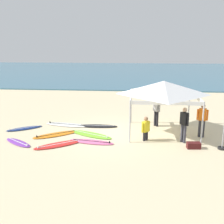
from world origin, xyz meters
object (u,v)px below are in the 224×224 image
Objects in this scene: surfboard_pink at (92,142)px; person_black at (184,123)px; person_orange at (202,118)px; surfboard_black at (97,126)px; surfboard_white at (67,125)px; gear_bag_near_tent at (194,145)px; surfboard_orange at (56,134)px; surfboard_red at (59,144)px; surfboard_lime at (91,134)px; surfboard_navy at (24,128)px; person_grey at (157,109)px; person_yellow at (146,128)px; canopy_tent at (164,88)px; surfboard_purple at (18,143)px.

person_black is at bearing 5.20° from surfboard_pink.
surfboard_black is at bearing 166.79° from person_orange.
gear_bag_near_tent reaches higher than surfboard_white.
surfboard_red is at bearing -68.77° from surfboard_orange.
surfboard_orange is at bearing -175.16° from surfboard_lime.
surfboard_navy is at bearing 170.86° from person_black.
surfboard_orange is 6.84m from gear_bag_near_tent.
surfboard_red is at bearing -161.70° from surfboard_pink.
person_grey is 2.54m from person_yellow.
canopy_tent is 2.02× the size of person_orange.
person_black reaches higher than gear_bag_near_tent.
person_orange is at bearing 10.69° from surfboard_purple.
surfboard_white is at bearing 177.03° from surfboard_black.
canopy_tent is 5.96m from surfboard_red.
surfboard_navy is at bearing -157.51° from surfboard_white.
surfboard_lime is 1.49× the size of person_orange.
surfboard_navy is 0.83× the size of surfboard_pink.
canopy_tent reaches higher than surfboard_orange.
person_grey is (3.34, 0.40, 0.95)m from surfboard_black.
surfboard_pink is at bearing -78.13° from surfboard_lime.
surfboard_purple and surfboard_pink have the same top height.
surfboard_pink is (2.02, -0.90, 0.00)m from surfboard_orange.
surfboard_purple and surfboard_lime have the same top height.
surfboard_purple is 3.49m from surfboard_pink.
canopy_tent is 2.89× the size of person_yellow.
canopy_tent reaches higher than surfboard_navy.
surfboard_red is at bearing -2.30° from surfboard_purple.
surfboard_orange is at bearing -139.55° from surfboard_black.
person_orange is (5.61, 0.21, 0.95)m from surfboard_lime.
surfboard_white is 2.24× the size of person_yellow.
surfboard_pink is 4.49m from person_grey.
surfboard_red is at bearing -178.68° from gear_bag_near_tent.
surfboard_purple is 0.77× the size of surfboard_red.
gear_bag_near_tent is (4.93, -1.40, 0.10)m from surfboard_lime.
surfboard_orange is at bearing -94.08° from surfboard_white.
surfboard_navy is at bearing 156.65° from surfboard_pink.
canopy_tent is at bearing 27.99° from surfboard_pink.
canopy_tent is at bearing 18.01° from surfboard_purple.
surfboard_black is 1.34× the size of person_orange.
person_yellow is at bearing 8.74° from surfboard_purple.
person_yellow is (-0.91, -1.33, -1.73)m from canopy_tent.
gear_bag_near_tent is (1.23, -2.19, -2.25)m from canopy_tent.
surfboard_white is 4.47× the size of gear_bag_near_tent.
canopy_tent is 4.45m from surfboard_lime.
surfboard_red is at bearing -165.69° from person_orange.
person_yellow is at bearing -10.87° from surfboard_lime.
surfboard_purple and surfboard_navy have the same top height.
canopy_tent reaches higher than person_black.
person_yellow is at bearing -25.42° from surfboard_white.
surfboard_lime is at bearing 4.84° from surfboard_orange.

